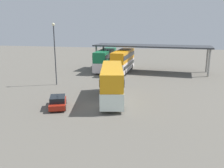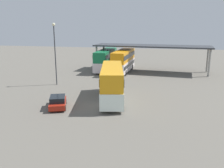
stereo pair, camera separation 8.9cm
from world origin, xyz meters
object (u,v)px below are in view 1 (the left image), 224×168
double_decker_main (112,82)px  parked_hatchback (58,102)px  double_decker_mid_row (123,60)px  double_decker_near_canopy (106,59)px  lamppost_tall (55,47)px

double_decker_main → parked_hatchback: (-5.29, -4.06, -1.59)m
double_decker_mid_row → double_decker_near_canopy: bearing=72.0°
parked_hatchback → double_decker_near_canopy: (-0.09, 23.71, 1.55)m
lamppost_tall → double_decker_near_canopy: bearing=71.7°
double_decker_mid_row → parked_hatchback: bearing=173.6°
double_decker_main → lamppost_tall: bearing=47.9°
double_decker_main → lamppost_tall: size_ratio=1.15×
double_decker_main → double_decker_mid_row: bearing=-6.5°
double_decker_main → double_decker_mid_row: double_decker_mid_row is taller
double_decker_main → double_decker_mid_row: size_ratio=0.97×
parked_hatchback → lamppost_tall: 12.07m
double_decker_main → lamppost_tall: lamppost_tall is taller
lamppost_tall → double_decker_main: bearing=-30.7°
double_decker_near_canopy → lamppost_tall: lamppost_tall is taller
lamppost_tall → double_decker_mid_row: bearing=55.7°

